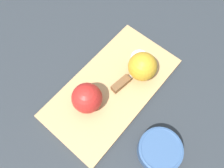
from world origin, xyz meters
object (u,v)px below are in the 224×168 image
object	(u,v)px
apple_half_right	(142,67)
knife	(122,83)
apple_half_left	(87,98)
bowl	(160,150)

from	to	relation	value
apple_half_right	knife	xyz separation A→B (m)	(-0.07, 0.02, -0.03)
apple_half_left	bowl	bearing A→B (deg)	-120.47
apple_half_left	apple_half_right	distance (m)	0.19
apple_half_right	bowl	distance (m)	0.24
apple_half_right	knife	distance (m)	0.08
knife	bowl	size ratio (longest dim) A/B	1.26
knife	apple_half_right	bearing A→B (deg)	-9.68
apple_half_right	bowl	xyz separation A→B (m)	(-0.14, -0.19, -0.04)
apple_half_right	bowl	bearing A→B (deg)	49.66
knife	bowl	world-z (taller)	bowl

